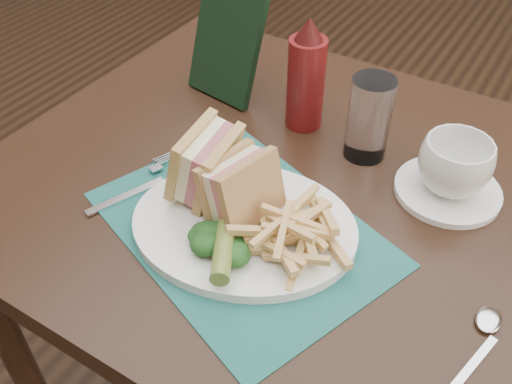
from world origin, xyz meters
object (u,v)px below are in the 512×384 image
placemat (241,228)px  sandwich_half_a (191,158)px  ketchup_bottle (306,74)px  plate (244,226)px  sandwich_half_b (230,180)px  saucer (447,190)px  table_main (289,329)px  check_presenter (228,36)px  coffee_cup (455,166)px  drinking_glass (369,118)px

placemat → sandwich_half_a: 0.12m
placemat → ketchup_bottle: bearing=99.7°
plate → sandwich_half_a: size_ratio=2.93×
sandwich_half_b → ketchup_bottle: size_ratio=0.51×
plate → saucer: plate is taller
table_main → sandwich_half_a: (-0.11, -0.11, 0.44)m
check_presenter → ketchup_bottle: bearing=0.9°
table_main → saucer: 0.44m
plate → sandwich_half_b: (-0.03, 0.01, 0.06)m
ketchup_bottle → table_main: bearing=-64.4°
sandwich_half_a → saucer: size_ratio=0.68×
sandwich_half_b → coffee_cup: sandwich_half_b is taller
coffee_cup → drinking_glass: size_ratio=0.77×
table_main → check_presenter: size_ratio=4.17×
coffee_cup → sandwich_half_a: bearing=-147.5°
coffee_cup → check_presenter: (-0.42, 0.07, 0.06)m
check_presenter → drinking_glass: bearing=-0.1°
placemat → sandwich_half_b: size_ratio=4.02×
placemat → ketchup_bottle: ketchup_bottle is taller
drinking_glass → ketchup_bottle: size_ratio=0.70×
table_main → saucer: saucer is taller
check_presenter → sandwich_half_b: bearing=-47.2°
saucer → check_presenter: bearing=170.8°
plate → ketchup_bottle: size_ratio=1.61×
placemat → sandwich_half_a: sandwich_half_a is taller
table_main → placemat: placemat is taller
placemat → saucer: saucer is taller
placemat → plate: (0.01, -0.00, 0.01)m
sandwich_half_a → saucer: 0.37m
plate → check_presenter: bearing=109.6°
placemat → check_presenter: bearing=126.0°
coffee_cup → drinking_glass: (-0.14, 0.02, 0.02)m
table_main → ketchup_bottle: size_ratio=4.84×
sandwich_half_a → coffee_cup: (0.30, 0.19, -0.02)m
table_main → drinking_glass: drinking_glass is taller
saucer → coffee_cup: bearing=0.0°
drinking_glass → placemat: bearing=-107.2°
drinking_glass → ketchup_bottle: 0.12m
coffee_cup → ketchup_bottle: size_ratio=0.54×
table_main → saucer: size_ratio=6.00×
ketchup_bottle → drinking_glass: bearing=-10.6°
table_main → ketchup_bottle: (-0.06, 0.13, 0.47)m
sandwich_half_b → ketchup_bottle: bearing=108.4°
table_main → sandwich_half_a: bearing=-136.0°
sandwich_half_a → drinking_glass: 0.27m
sandwich_half_b → drinking_glass: 0.25m
sandwich_half_b → coffee_cup: size_ratio=0.95×
sandwich_half_a → drinking_glass: (0.17, 0.22, -0.00)m
plate → coffee_cup: (0.21, 0.22, 0.04)m
sandwich_half_a → ketchup_bottle: size_ratio=0.55×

